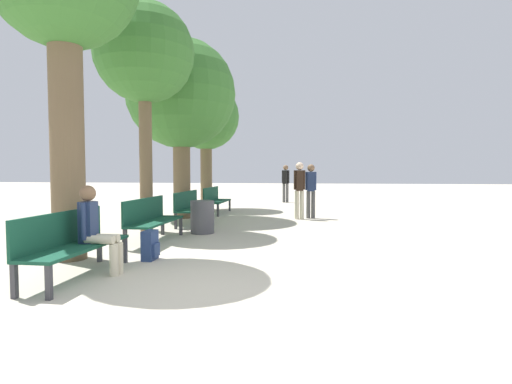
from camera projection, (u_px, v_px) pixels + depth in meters
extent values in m
plane|color=beige|center=(215.00, 296.00, 4.48)|extent=(80.00, 80.00, 0.00)
cube|color=#144733|center=(78.00, 247.00, 5.22)|extent=(0.50, 1.87, 0.04)
cube|color=#144733|center=(61.00, 228.00, 5.24)|extent=(0.04, 1.87, 0.44)
cube|color=#38383D|center=(49.00, 283.00, 4.32)|extent=(0.06, 0.06, 0.39)
cube|color=#38383D|center=(125.00, 250.00, 6.09)|extent=(0.06, 0.06, 0.39)
cube|color=#38383D|center=(14.00, 281.00, 4.38)|extent=(0.06, 0.06, 0.39)
cube|color=#38383D|center=(99.00, 249.00, 6.14)|extent=(0.06, 0.06, 0.39)
cube|color=#144733|center=(156.00, 222.00, 7.83)|extent=(0.50, 1.87, 0.04)
cube|color=#144733|center=(144.00, 209.00, 7.85)|extent=(0.04, 1.87, 0.44)
cube|color=#38383D|center=(148.00, 240.00, 6.93)|extent=(0.06, 0.06, 0.39)
cube|color=#38383D|center=(181.00, 226.00, 8.70)|extent=(0.06, 0.06, 0.39)
cube|color=#38383D|center=(125.00, 240.00, 6.99)|extent=(0.06, 0.06, 0.39)
cube|color=#38383D|center=(163.00, 226.00, 8.75)|extent=(0.06, 0.06, 0.39)
cube|color=#144733|center=(195.00, 209.00, 10.44)|extent=(0.50, 1.87, 0.04)
cube|color=#144733|center=(186.00, 200.00, 10.46)|extent=(0.04, 1.87, 0.44)
cube|color=#38383D|center=(192.00, 221.00, 9.55)|extent=(0.06, 0.06, 0.39)
cube|color=#38383D|center=(211.00, 213.00, 11.31)|extent=(0.06, 0.06, 0.39)
cube|color=#38383D|center=(176.00, 221.00, 9.60)|extent=(0.06, 0.06, 0.39)
cube|color=#38383D|center=(197.00, 213.00, 11.37)|extent=(0.06, 0.06, 0.39)
cube|color=#144733|center=(218.00, 201.00, 13.06)|extent=(0.50, 1.87, 0.04)
cube|color=#144733|center=(211.00, 194.00, 13.08)|extent=(0.04, 1.87, 0.44)
cube|color=#38383D|center=(218.00, 210.00, 12.16)|extent=(0.06, 0.06, 0.39)
cube|color=#38383D|center=(230.00, 205.00, 13.92)|extent=(0.06, 0.06, 0.39)
cube|color=#38383D|center=(205.00, 210.00, 12.21)|extent=(0.06, 0.06, 0.39)
cube|color=#38383D|center=(218.00, 205.00, 13.98)|extent=(0.06, 0.06, 0.39)
cylinder|color=brown|center=(67.00, 139.00, 6.23)|extent=(0.51, 0.51, 3.81)
cylinder|color=brown|center=(146.00, 156.00, 9.20)|extent=(0.29, 0.29, 3.47)
sphere|color=#38702D|center=(144.00, 52.00, 9.07)|extent=(2.27, 2.27, 2.27)
cylinder|color=brown|center=(182.00, 171.00, 11.76)|extent=(0.50, 0.50, 2.78)
sphere|color=#38702D|center=(181.00, 93.00, 11.64)|extent=(3.19, 3.19, 3.19)
cylinder|color=brown|center=(206.00, 172.00, 14.51)|extent=(0.42, 0.42, 2.71)
sphere|color=#38702D|center=(206.00, 116.00, 14.40)|extent=(2.40, 2.40, 2.40)
cylinder|color=beige|center=(100.00, 240.00, 5.32)|extent=(0.40, 0.12, 0.12)
cylinder|color=beige|center=(114.00, 260.00, 5.31)|extent=(0.12, 0.12, 0.43)
cylinder|color=beige|center=(105.00, 238.00, 5.46)|extent=(0.40, 0.12, 0.12)
cylinder|color=beige|center=(119.00, 258.00, 5.45)|extent=(0.12, 0.12, 0.43)
cube|color=navy|center=(88.00, 222.00, 5.41)|extent=(0.18, 0.21, 0.56)
cylinder|color=navy|center=(83.00, 221.00, 5.29)|extent=(0.08, 0.08, 0.51)
cylinder|color=navy|center=(93.00, 219.00, 5.52)|extent=(0.08, 0.08, 0.51)
sphere|color=brown|center=(88.00, 193.00, 5.39)|extent=(0.21, 0.21, 0.21)
cube|color=navy|center=(150.00, 245.00, 6.27)|extent=(0.17, 0.31, 0.46)
cube|color=navy|center=(156.00, 250.00, 6.26)|extent=(0.04, 0.22, 0.20)
cylinder|color=#4C4C4C|center=(284.00, 193.00, 17.68)|extent=(0.12, 0.12, 0.84)
cylinder|color=#4C4C4C|center=(287.00, 193.00, 17.66)|extent=(0.12, 0.12, 0.84)
cube|color=black|center=(286.00, 177.00, 17.64)|extent=(0.26, 0.28, 0.59)
cylinder|color=black|center=(283.00, 177.00, 17.65)|extent=(0.09, 0.09, 0.56)
cylinder|color=black|center=(288.00, 177.00, 17.62)|extent=(0.09, 0.09, 0.56)
sphere|color=brown|center=(286.00, 168.00, 17.61)|extent=(0.23, 0.23, 0.23)
cylinder|color=#4C4C4C|center=(308.00, 205.00, 11.77)|extent=(0.12, 0.12, 0.80)
cylinder|color=#4C4C4C|center=(313.00, 205.00, 11.75)|extent=(0.12, 0.12, 0.80)
cube|color=navy|center=(311.00, 182.00, 11.73)|extent=(0.23, 0.20, 0.57)
cylinder|color=navy|center=(307.00, 181.00, 11.74)|extent=(0.08, 0.08, 0.54)
cylinder|color=navy|center=(315.00, 181.00, 11.71)|extent=(0.08, 0.08, 0.54)
sphere|color=brown|center=(311.00, 168.00, 11.71)|extent=(0.22, 0.22, 0.22)
cylinder|color=beige|center=(297.00, 205.00, 11.56)|extent=(0.12, 0.12, 0.83)
cylinder|color=beige|center=(302.00, 205.00, 11.54)|extent=(0.12, 0.12, 0.83)
cube|color=black|center=(299.00, 180.00, 11.51)|extent=(0.23, 0.26, 0.59)
cylinder|color=black|center=(295.00, 180.00, 11.53)|extent=(0.09, 0.09, 0.56)
cylinder|color=black|center=(304.00, 180.00, 11.50)|extent=(0.09, 0.09, 0.56)
sphere|color=beige|center=(300.00, 166.00, 11.49)|extent=(0.22, 0.22, 0.22)
cylinder|color=#4C4C51|center=(202.00, 217.00, 8.96)|extent=(0.53, 0.53, 0.73)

